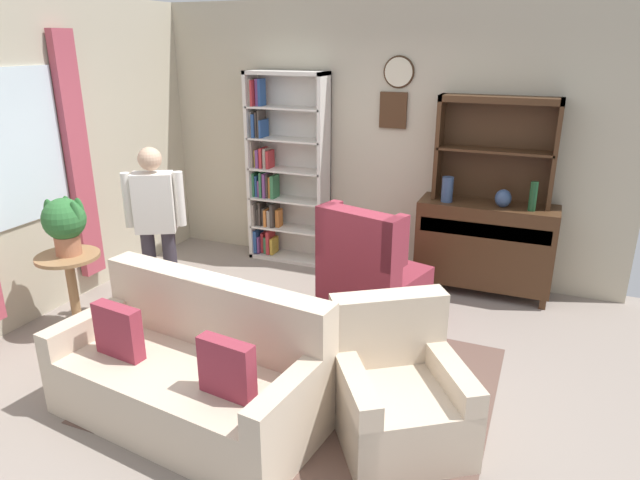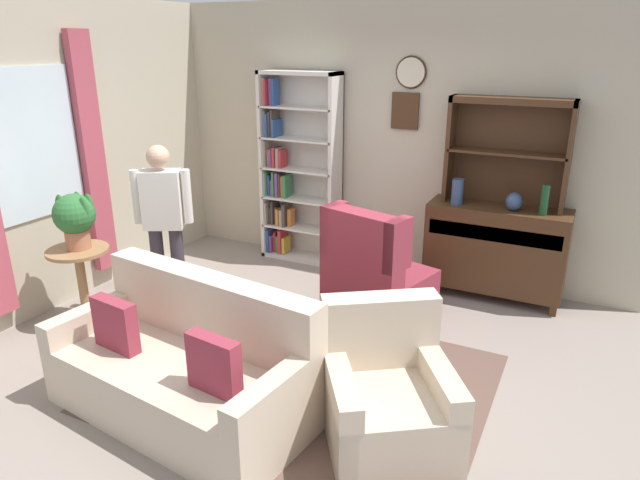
# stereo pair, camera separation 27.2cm
# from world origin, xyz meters

# --- Properties ---
(ground_plane) EXTENTS (5.40, 4.60, 0.02)m
(ground_plane) POSITION_xyz_m (0.00, 0.00, -0.01)
(ground_plane) COLOR gray
(wall_back) EXTENTS (5.00, 0.09, 2.80)m
(wall_back) POSITION_xyz_m (0.00, 2.13, 1.41)
(wall_back) COLOR #BCB299
(wall_back) RESTS_ON ground_plane
(wall_left) EXTENTS (0.16, 4.20, 2.80)m
(wall_left) POSITION_xyz_m (-2.52, -0.03, 1.40)
(wall_left) COLOR #BCB299
(wall_left) RESTS_ON ground_plane
(area_rug) EXTENTS (2.64, 2.11, 0.01)m
(area_rug) POSITION_xyz_m (0.20, -0.30, 0.00)
(area_rug) COLOR brown
(area_rug) RESTS_ON ground_plane
(bookshelf) EXTENTS (0.90, 0.30, 2.10)m
(bookshelf) POSITION_xyz_m (-1.08, 1.94, 1.01)
(bookshelf) COLOR silver
(bookshelf) RESTS_ON ground_plane
(sideboard) EXTENTS (1.30, 0.45, 0.92)m
(sideboard) POSITION_xyz_m (1.17, 1.86, 0.51)
(sideboard) COLOR #422816
(sideboard) RESTS_ON ground_plane
(sideboard_hutch) EXTENTS (1.10, 0.26, 1.00)m
(sideboard_hutch) POSITION_xyz_m (1.17, 1.97, 1.56)
(sideboard_hutch) COLOR #422816
(sideboard_hutch) RESTS_ON sideboard
(vase_tall) EXTENTS (0.11, 0.11, 0.24)m
(vase_tall) POSITION_xyz_m (0.78, 1.78, 1.04)
(vase_tall) COLOR #33476B
(vase_tall) RESTS_ON sideboard
(vase_round) EXTENTS (0.15, 0.15, 0.17)m
(vase_round) POSITION_xyz_m (1.30, 1.79, 1.01)
(vase_round) COLOR #33476B
(vase_round) RESTS_ON sideboard
(bottle_wine) EXTENTS (0.07, 0.07, 0.27)m
(bottle_wine) POSITION_xyz_m (1.56, 1.77, 1.06)
(bottle_wine) COLOR #194223
(bottle_wine) RESTS_ON sideboard
(couch_floral) EXTENTS (1.89, 1.06, 0.90)m
(couch_floral) POSITION_xyz_m (-0.35, -0.93, 0.31)
(couch_floral) COLOR beige
(couch_floral) RESTS_ON ground_plane
(armchair_floral) EXTENTS (1.06, 1.07, 0.88)m
(armchair_floral) POSITION_xyz_m (0.97, -0.61, 0.29)
(armchair_floral) COLOR beige
(armchair_floral) RESTS_ON ground_plane
(wingback_chair) EXTENTS (0.96, 0.98, 1.05)m
(wingback_chair) POSITION_xyz_m (0.29, 0.92, 0.38)
(wingback_chair) COLOR maroon
(wingback_chair) RESTS_ON ground_plane
(plant_stand) EXTENTS (0.52, 0.52, 0.71)m
(plant_stand) POSITION_xyz_m (-1.97, -0.33, 0.44)
(plant_stand) COLOR #997047
(plant_stand) RESTS_ON ground_plane
(potted_plant_large) EXTENTS (0.35, 0.35, 0.48)m
(potted_plant_large) POSITION_xyz_m (-1.97, -0.30, 0.99)
(potted_plant_large) COLOR #AD6B4C
(potted_plant_large) RESTS_ON plant_stand
(person_reading) EXTENTS (0.50, 0.34, 1.56)m
(person_reading) POSITION_xyz_m (-1.46, 0.21, 0.91)
(person_reading) COLOR #38333D
(person_reading) RESTS_ON ground_plane
(coffee_table) EXTENTS (0.80, 0.50, 0.42)m
(coffee_table) POSITION_xyz_m (-0.14, -0.09, 0.35)
(coffee_table) COLOR #422816
(coffee_table) RESTS_ON ground_plane
(book_stack) EXTENTS (0.21, 0.17, 0.11)m
(book_stack) POSITION_xyz_m (-0.06, -0.16, 0.47)
(book_stack) COLOR #3F3833
(book_stack) RESTS_ON coffee_table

